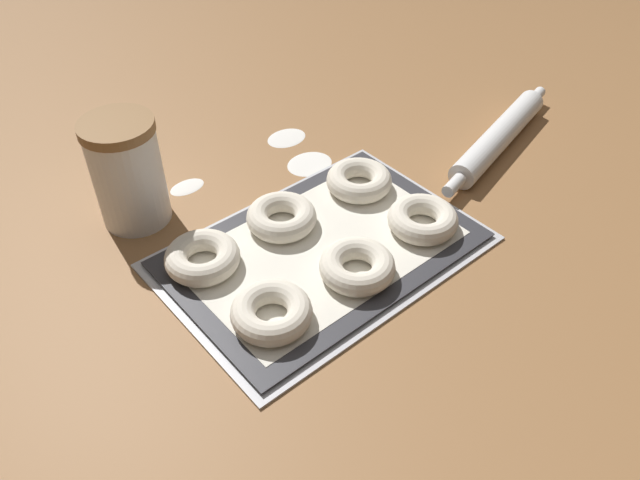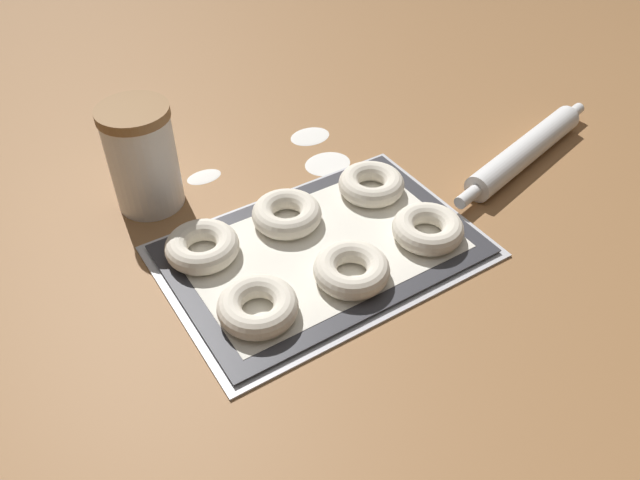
% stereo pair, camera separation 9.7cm
% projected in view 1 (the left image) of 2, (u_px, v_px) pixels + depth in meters
% --- Properties ---
extents(ground_plane, '(2.80, 2.80, 0.00)m').
position_uv_depth(ground_plane, '(322.00, 253.00, 0.97)').
color(ground_plane, olive).
extents(baking_tray, '(0.48, 0.33, 0.01)m').
position_uv_depth(baking_tray, '(320.00, 252.00, 0.96)').
color(baking_tray, silver).
rests_on(baking_tray, ground_plane).
extents(baking_mat, '(0.46, 0.31, 0.00)m').
position_uv_depth(baking_mat, '(320.00, 249.00, 0.96)').
color(baking_mat, '#333338').
rests_on(baking_mat, baking_tray).
extents(bagel_front_left, '(0.11, 0.11, 0.03)m').
position_uv_depth(bagel_front_left, '(271.00, 312.00, 0.84)').
color(bagel_front_left, silver).
rests_on(bagel_front_left, baking_mat).
extents(bagel_front_center, '(0.11, 0.11, 0.03)m').
position_uv_depth(bagel_front_center, '(356.00, 267.00, 0.90)').
color(bagel_front_center, silver).
rests_on(bagel_front_center, baking_mat).
extents(bagel_front_right, '(0.11, 0.11, 0.03)m').
position_uv_depth(bagel_front_right, '(423.00, 219.00, 0.98)').
color(bagel_front_right, silver).
rests_on(bagel_front_right, baking_mat).
extents(bagel_back_left, '(0.11, 0.11, 0.03)m').
position_uv_depth(bagel_back_left, '(202.00, 257.00, 0.92)').
color(bagel_back_left, silver).
rests_on(bagel_back_left, baking_mat).
extents(bagel_back_center, '(0.11, 0.11, 0.03)m').
position_uv_depth(bagel_back_center, '(281.00, 217.00, 0.99)').
color(bagel_back_center, silver).
rests_on(bagel_back_center, baking_mat).
extents(bagel_back_right, '(0.11, 0.11, 0.03)m').
position_uv_depth(bagel_back_right, '(359.00, 180.00, 1.06)').
color(bagel_back_right, silver).
rests_on(bagel_back_right, baking_mat).
extents(flour_canister, '(0.11, 0.11, 0.18)m').
position_uv_depth(flour_canister, '(127.00, 172.00, 0.97)').
color(flour_canister, white).
rests_on(flour_canister, ground_plane).
extents(rolling_pin, '(0.42, 0.13, 0.05)m').
position_uv_depth(rolling_pin, '(499.00, 136.00, 1.17)').
color(rolling_pin, silver).
rests_on(rolling_pin, ground_plane).
extents(flour_patch_near, '(0.08, 0.06, 0.00)m').
position_uv_depth(flour_patch_near, '(287.00, 137.00, 1.21)').
color(flour_patch_near, white).
rests_on(flour_patch_near, ground_plane).
extents(flour_patch_far, '(0.06, 0.04, 0.00)m').
position_uv_depth(flour_patch_far, '(187.00, 187.00, 1.09)').
color(flour_patch_far, white).
rests_on(flour_patch_far, ground_plane).
extents(flour_patch_side, '(0.09, 0.07, 0.00)m').
position_uv_depth(flour_patch_side, '(310.00, 163.00, 1.15)').
color(flour_patch_side, white).
rests_on(flour_patch_side, ground_plane).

